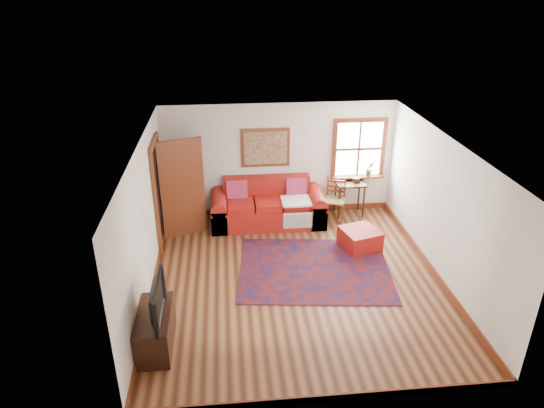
{
  "coord_description": "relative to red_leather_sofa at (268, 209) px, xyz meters",
  "views": [
    {
      "loc": [
        -1.14,
        -7.11,
        4.87
      ],
      "look_at": [
        -0.37,
        0.6,
        1.22
      ],
      "focal_mm": 32.0,
      "sensor_mm": 36.0,
      "label": 1
    }
  ],
  "objects": [
    {
      "name": "window",
      "position": [
        2.07,
        0.42,
        1.0
      ],
      "size": [
        1.18,
        0.2,
        1.38
      ],
      "color": "white",
      "rests_on": "ground"
    },
    {
      "name": "ground",
      "position": [
        0.29,
        -2.28,
        -0.31
      ],
      "size": [
        5.5,
        5.5,
        0.0
      ],
      "primitive_type": "plane",
      "color": "#412011",
      "rests_on": "ground"
    },
    {
      "name": "room_envelope",
      "position": [
        0.29,
        -2.27,
        1.34
      ],
      "size": [
        5.04,
        5.54,
        2.52
      ],
      "color": "silver",
      "rests_on": "ground"
    },
    {
      "name": "red_ottoman",
      "position": [
        1.7,
        -1.28,
        -0.12
      ],
      "size": [
        0.83,
        0.83,
        0.38
      ],
      "primitive_type": "cube",
      "rotation": [
        0.0,
        0.0,
        0.28
      ],
      "color": "#9F1914",
      "rests_on": "ground"
    },
    {
      "name": "framed_artwork",
      "position": [
        -0.01,
        0.43,
        1.24
      ],
      "size": [
        1.05,
        0.07,
        0.85
      ],
      "color": "maroon",
      "rests_on": "ground"
    },
    {
      "name": "ladder_back_chair",
      "position": [
        1.47,
        0.02,
        0.19
      ],
      "size": [
        0.55,
        0.54,
        0.93
      ],
      "color": "tan",
      "rests_on": "ground"
    },
    {
      "name": "red_leather_sofa",
      "position": [
        0.0,
        0.0,
        0.0
      ],
      "size": [
        2.42,
        1.0,
        0.95
      ],
      "color": "#9F1914",
      "rests_on": "ground"
    },
    {
      "name": "media_cabinet",
      "position": [
        -1.96,
        -3.75,
        -0.03
      ],
      "size": [
        0.47,
        1.04,
        0.57
      ],
      "primitive_type": "cube",
      "color": "black",
      "rests_on": "ground"
    },
    {
      "name": "side_table",
      "position": [
        1.84,
        0.19,
        0.33
      ],
      "size": [
        0.64,
        0.48,
        0.77
      ],
      "color": "black",
      "rests_on": "ground"
    },
    {
      "name": "television",
      "position": [
        -1.94,
        -3.83,
        0.53
      ],
      "size": [
        0.13,
        0.96,
        0.55
      ],
      "primitive_type": "imported",
      "rotation": [
        0.0,
        0.0,
        1.57
      ],
      "color": "black",
      "rests_on": "media_cabinet"
    },
    {
      "name": "candle_hurricane",
      "position": [
        -1.91,
        -3.41,
        0.34
      ],
      "size": [
        0.12,
        0.12,
        0.18
      ],
      "color": "silver",
      "rests_on": "media_cabinet"
    },
    {
      "name": "persian_rug",
      "position": [
        0.68,
        -1.99,
        -0.3
      ],
      "size": [
        2.94,
        2.46,
        0.02
      ],
      "primitive_type": "cube",
      "rotation": [
        0.0,
        0.0,
        -0.11
      ],
      "color": "#60150D",
      "rests_on": "ground"
    },
    {
      "name": "doorway",
      "position": [
        -1.91,
        -0.5,
        0.76
      ],
      "size": [
        0.89,
        1.08,
        2.14
      ],
      "color": "black",
      "rests_on": "ground"
    }
  ]
}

